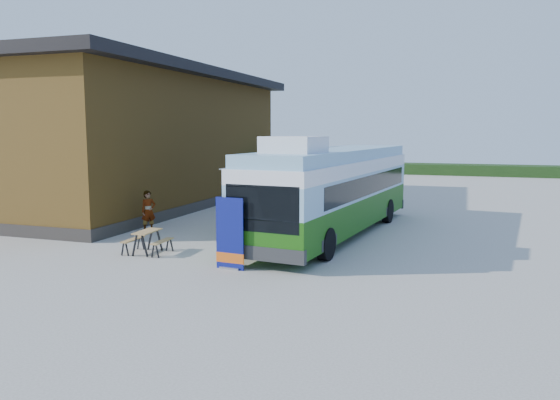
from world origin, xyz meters
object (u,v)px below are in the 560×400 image
at_px(picnic_table, 147,237).
at_px(person_b, 343,203).
at_px(banner, 230,240).
at_px(person_a, 148,211).
at_px(slurry_tanker, 266,172).
at_px(bus, 334,188).

height_order(picnic_table, person_b, person_b).
relative_size(banner, picnic_table, 1.52).
xyz_separation_m(person_a, slurry_tanker, (0.03, 13.98, 0.61)).
height_order(banner, picnic_table, banner).
bearing_deg(person_a, slurry_tanker, 34.30).
height_order(picnic_table, person_a, person_a).
relative_size(person_a, person_b, 0.90).
xyz_separation_m(picnic_table, person_b, (5.05, 8.11, 0.37)).
relative_size(bus, picnic_table, 9.13).
bearing_deg(picnic_table, slurry_tanker, 93.97).
bearing_deg(person_b, person_a, -33.54).
distance_m(person_a, slurry_tanker, 13.99).
distance_m(picnic_table, slurry_tanker, 17.71).
height_order(person_a, slurry_tanker, slurry_tanker).
xyz_separation_m(bus, banner, (-1.71, -6.42, -1.01)).
height_order(bus, person_b, bus).
height_order(bus, picnic_table, bus).
distance_m(bus, slurry_tanker, 14.29).
relative_size(banner, person_a, 1.28).
bearing_deg(person_a, banner, -94.33).
height_order(person_b, slurry_tanker, slurry_tanker).
bearing_deg(picnic_table, bus, 42.39).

